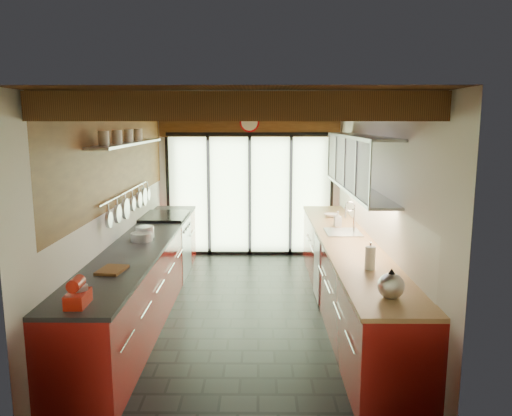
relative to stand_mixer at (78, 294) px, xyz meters
name	(u,v)px	position (x,y,z in m)	size (l,w,h in m)	color
ground	(246,310)	(1.27, 2.24, -1.01)	(5.50, 5.50, 0.00)	black
room_shell	(245,181)	(1.27, 2.24, 0.64)	(5.50, 5.50, 5.50)	silver
ceiling_beams	(246,114)	(1.27, 2.62, 1.45)	(3.14, 5.06, 4.90)	#593316
glass_door	(250,162)	(1.27, 4.94, 0.65)	(2.95, 0.10, 2.90)	#C6EAAD
left_counter	(144,275)	(-0.01, 2.24, -0.55)	(0.68, 5.00, 0.92)	maroon
range_stove	(166,246)	(-0.01, 3.69, -0.54)	(0.66, 0.90, 0.97)	silver
right_counter	(347,275)	(2.54, 2.24, -0.55)	(0.68, 5.00, 0.92)	maroon
sink_assembly	(344,230)	(2.56, 2.64, -0.05)	(0.45, 0.52, 0.43)	silver
upper_cabinets_right	(359,163)	(2.70, 2.54, 0.84)	(0.34, 3.00, 3.00)	silver
left_wall_fixtures	(130,168)	(-0.20, 2.54, 0.77)	(0.28, 2.60, 0.96)	silver
stand_mixer	(78,294)	(0.00, 0.00, 0.00)	(0.16, 0.27, 0.24)	red
pot_large	(145,232)	(0.00, 2.34, -0.02)	(0.23, 0.23, 0.14)	silver
pot_small	(142,237)	(0.00, 2.17, -0.04)	(0.27, 0.27, 0.10)	silver
cutting_board	(112,270)	(0.00, 0.91, -0.08)	(0.23, 0.32, 0.03)	brown
kettle	(391,284)	(2.54, 0.19, 0.02)	(0.29, 0.31, 0.26)	silver
paper_towel	(370,258)	(2.54, 0.99, 0.02)	(0.12, 0.12, 0.28)	white
soap_bottle	(338,219)	(2.54, 3.06, 0.01)	(0.10, 0.10, 0.21)	silver
bowl	(331,215)	(2.54, 3.74, -0.07)	(0.21, 0.21, 0.05)	silver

